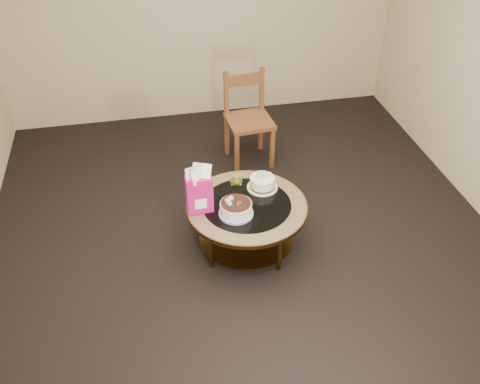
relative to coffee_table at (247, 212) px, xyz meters
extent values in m
plane|color=black|center=(0.00, 0.00, -0.38)|extent=(5.00, 5.00, 0.00)
cube|color=#B7A98A|center=(0.00, 2.50, 0.92)|extent=(4.50, 0.02, 2.60)
cylinder|color=brown|center=(0.35, 0.20, -0.17)|extent=(0.04, 0.04, 0.42)
cylinder|color=brown|center=(-0.20, 0.35, -0.17)|extent=(0.04, 0.04, 0.42)
cylinder|color=brown|center=(-0.35, -0.20, -0.17)|extent=(0.04, 0.04, 0.42)
cylinder|color=brown|center=(0.20, -0.35, -0.17)|extent=(0.04, 0.04, 0.42)
cylinder|color=brown|center=(0.00, 0.00, -0.28)|extent=(0.82, 0.82, 0.02)
cylinder|color=brown|center=(0.00, 0.00, 0.05)|extent=(1.02, 1.02, 0.04)
cylinder|color=#957A52|center=(0.00, 0.00, 0.07)|extent=(1.00, 1.00, 0.01)
cylinder|color=black|center=(0.00, 0.00, 0.08)|extent=(0.74, 0.74, 0.01)
cylinder|color=#B89CDC|center=(-0.11, -0.11, 0.09)|extent=(0.28, 0.28, 0.02)
cylinder|color=white|center=(-0.11, -0.11, 0.14)|extent=(0.26, 0.26, 0.11)
cylinder|color=black|center=(-0.11, -0.11, 0.20)|extent=(0.24, 0.24, 0.01)
sphere|color=#B89CDC|center=(-0.18, -0.10, 0.22)|extent=(0.05, 0.05, 0.05)
sphere|color=#B89CDC|center=(-0.15, -0.07, 0.22)|extent=(0.04, 0.04, 0.04)
sphere|color=#B89CDC|center=(-0.17, -0.14, 0.21)|extent=(0.04, 0.04, 0.04)
cone|color=#1C6A31|center=(-0.14, -0.10, 0.20)|extent=(0.04, 0.04, 0.02)
cone|color=#1C6A31|center=(-0.20, -0.12, 0.20)|extent=(0.03, 0.04, 0.02)
cone|color=#1C6A31|center=(-0.14, -0.05, 0.20)|extent=(0.03, 0.02, 0.02)
cone|color=#1C6A31|center=(-0.14, -0.15, 0.20)|extent=(0.03, 0.04, 0.02)
cylinder|color=white|center=(0.18, 0.20, 0.09)|extent=(0.27, 0.27, 0.01)
cylinder|color=#482C14|center=(0.18, 0.20, 0.10)|extent=(0.22, 0.22, 0.02)
cylinder|color=#F5ECCC|center=(0.18, 0.20, 0.15)|extent=(0.21, 0.21, 0.08)
cube|color=#48A852|center=(0.15, 0.20, 0.22)|extent=(0.04, 0.01, 0.06)
cube|color=silver|center=(0.15, 0.20, 0.22)|extent=(0.03, 0.01, 0.05)
cube|color=#458AEC|center=(0.20, 0.19, 0.22)|extent=(0.04, 0.01, 0.06)
cube|color=silver|center=(0.20, 0.19, 0.22)|extent=(0.03, 0.01, 0.05)
cube|color=#DC1479|center=(-0.39, 0.00, 0.24)|extent=(0.21, 0.12, 0.32)
cube|color=white|center=(-0.39, 0.00, 0.18)|extent=(0.10, 0.12, 0.10)
cube|color=#EFDF62|center=(-0.03, 0.32, 0.08)|extent=(0.10, 0.10, 0.01)
cylinder|color=gold|center=(-0.03, 0.32, 0.09)|extent=(0.11, 0.11, 0.01)
cylinder|color=olive|center=(-0.03, 0.32, 0.13)|extent=(0.05, 0.05, 0.05)
cylinder|color=black|center=(-0.03, 0.32, 0.16)|extent=(0.00, 0.00, 0.01)
cube|color=brown|center=(0.31, 1.32, 0.10)|extent=(0.48, 0.48, 0.04)
cube|color=brown|center=(0.14, 1.11, -0.14)|extent=(0.05, 0.05, 0.48)
cube|color=brown|center=(0.52, 1.15, -0.14)|extent=(0.05, 0.05, 0.48)
cube|color=brown|center=(0.10, 1.50, -0.14)|extent=(0.05, 0.05, 0.48)
cube|color=brown|center=(0.49, 1.53, -0.14)|extent=(0.05, 0.05, 0.48)
cube|color=brown|center=(0.10, 1.50, 0.35)|extent=(0.05, 0.05, 0.49)
cube|color=brown|center=(0.49, 1.53, 0.35)|extent=(0.05, 0.05, 0.49)
cube|color=brown|center=(0.30, 1.51, 0.47)|extent=(0.38, 0.06, 0.13)
camera|label=1|loc=(-0.76, -3.40, 2.82)|focal=40.00mm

